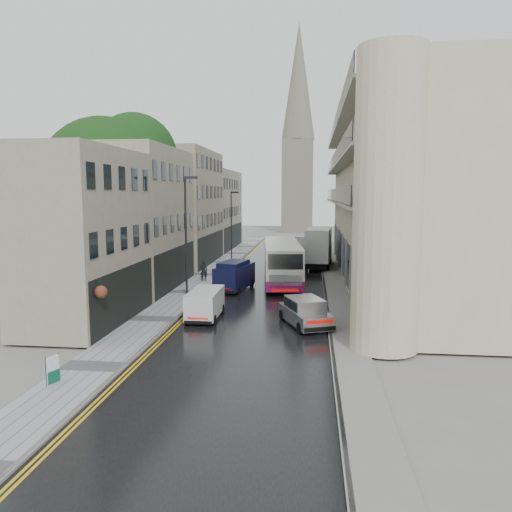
% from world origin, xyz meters
% --- Properties ---
extents(ground, '(200.00, 200.00, 0.00)m').
position_xyz_m(ground, '(0.00, 0.00, 0.00)').
color(ground, slate).
rests_on(ground, ground).
extents(road, '(9.00, 85.00, 0.02)m').
position_xyz_m(road, '(0.00, 27.50, 0.01)').
color(road, black).
rests_on(road, ground).
extents(left_sidewalk, '(2.70, 85.00, 0.12)m').
position_xyz_m(left_sidewalk, '(-5.85, 27.50, 0.06)').
color(left_sidewalk, gray).
rests_on(left_sidewalk, ground).
extents(right_sidewalk, '(1.80, 85.00, 0.12)m').
position_xyz_m(right_sidewalk, '(5.40, 27.50, 0.06)').
color(right_sidewalk, slate).
rests_on(right_sidewalk, ground).
extents(old_shop_row, '(4.50, 56.00, 12.00)m').
position_xyz_m(old_shop_row, '(-9.45, 30.00, 6.00)').
color(old_shop_row, gray).
rests_on(old_shop_row, ground).
extents(modern_block, '(8.00, 40.00, 14.00)m').
position_xyz_m(modern_block, '(10.30, 26.00, 7.00)').
color(modern_block, beige).
rests_on(modern_block, ground).
extents(church_spire, '(6.40, 6.40, 40.00)m').
position_xyz_m(church_spire, '(0.50, 82.00, 20.00)').
color(church_spire, '#6E6457').
rests_on(church_spire, ground).
extents(tree_near, '(10.56, 10.56, 13.89)m').
position_xyz_m(tree_near, '(-12.50, 20.00, 6.95)').
color(tree_near, black).
rests_on(tree_near, ground).
extents(tree_far, '(9.24, 9.24, 12.46)m').
position_xyz_m(tree_far, '(-12.20, 33.00, 6.23)').
color(tree_far, black).
rests_on(tree_far, ground).
extents(cream_bus, '(4.10, 12.74, 3.41)m').
position_xyz_m(cream_bus, '(0.03, 21.21, 1.73)').
color(cream_bus, white).
rests_on(cream_bus, road).
extents(white_lorry, '(2.98, 7.90, 4.06)m').
position_xyz_m(white_lorry, '(3.00, 31.93, 2.05)').
color(white_lorry, silver).
rests_on(white_lorry, road).
extents(silver_hatchback, '(3.39, 4.76, 1.64)m').
position_xyz_m(silver_hatchback, '(2.95, 8.97, 0.84)').
color(silver_hatchback, '#ADACB1').
rests_on(silver_hatchback, road).
extents(white_van, '(1.74, 4.01, 1.81)m').
position_xyz_m(white_van, '(-3.65, 10.27, 0.92)').
color(white_van, beige).
rests_on(white_van, road).
extents(navy_van, '(2.76, 4.97, 2.39)m').
position_xyz_m(navy_van, '(-3.67, 19.41, 1.22)').
color(navy_van, black).
rests_on(navy_van, road).
extents(pedestrian, '(0.73, 0.57, 1.77)m').
position_xyz_m(pedestrian, '(-5.65, 23.91, 1.00)').
color(pedestrian, black).
rests_on(pedestrian, left_sidewalk).
extents(lamp_post_near, '(0.99, 0.46, 8.64)m').
position_xyz_m(lamp_post_near, '(-5.68, 18.24, 4.44)').
color(lamp_post_near, black).
rests_on(lamp_post_near, left_sidewalk).
extents(lamp_post_far, '(0.88, 0.37, 7.61)m').
position_xyz_m(lamp_post_far, '(-4.87, 33.91, 3.93)').
color(lamp_post_far, '#222325').
rests_on(lamp_post_far, left_sidewalk).
extents(estate_sign, '(0.28, 0.64, 1.07)m').
position_xyz_m(estate_sign, '(-6.59, 0.57, 0.66)').
color(estate_sign, silver).
rests_on(estate_sign, left_sidewalk).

